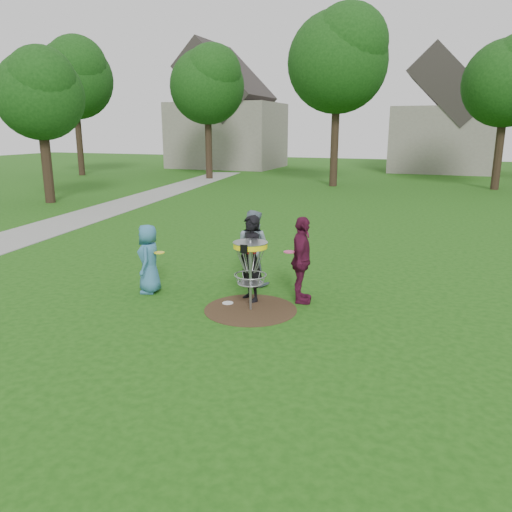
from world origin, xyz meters
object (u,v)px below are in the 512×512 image
(disc_golf_basket, at_px, (250,259))
(player_grey, at_px, (253,247))
(player_maroon, at_px, (301,260))
(player_black, at_px, (251,259))
(player_blue, at_px, (149,259))

(disc_golf_basket, bearing_deg, player_grey, 109.62)
(player_grey, relative_size, player_maroon, 0.96)
(player_black, distance_m, disc_golf_basket, 0.57)
(player_blue, xyz_separation_m, player_black, (2.21, 0.27, 0.14))
(player_grey, bearing_deg, player_black, 119.40)
(player_maroon, distance_m, disc_golf_basket, 1.12)
(player_grey, xyz_separation_m, player_maroon, (1.34, -0.78, 0.03))
(player_blue, distance_m, player_maroon, 3.23)
(disc_golf_basket, bearing_deg, player_black, 110.25)
(player_blue, bearing_deg, player_grey, 106.41)
(player_grey, bearing_deg, player_maroon, 159.81)
(player_black, xyz_separation_m, disc_golf_basket, (0.19, -0.52, 0.14))
(player_grey, bearing_deg, disc_golf_basket, 119.71)
(player_grey, distance_m, disc_golf_basket, 1.67)
(player_blue, xyz_separation_m, player_maroon, (3.18, 0.53, 0.14))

